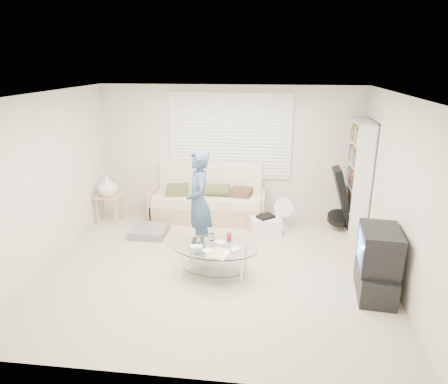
# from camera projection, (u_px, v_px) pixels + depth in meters

# --- Properties ---
(ground) EXTENTS (5.00, 5.00, 0.00)m
(ground) POSITION_uv_depth(u_px,v_px,m) (214.00, 265.00, 5.99)
(ground) COLOR tan
(ground) RESTS_ON ground
(room_shell) EXTENTS (5.02, 4.52, 2.51)m
(room_shell) POSITION_uv_depth(u_px,v_px,m) (218.00, 152.00, 5.93)
(room_shell) COLOR beige
(room_shell) RESTS_ON ground
(window_blinds) EXTENTS (2.32, 0.08, 1.62)m
(window_blinds) POSITION_uv_depth(u_px,v_px,m) (230.00, 136.00, 7.58)
(window_blinds) COLOR silver
(window_blinds) RESTS_ON ground
(futon_sofa) EXTENTS (2.16, 0.87, 1.06)m
(futon_sofa) POSITION_uv_depth(u_px,v_px,m) (209.00, 201.00, 7.69)
(futon_sofa) COLOR tan
(futon_sofa) RESTS_ON ground
(grey_floor_pillow) EXTENTS (0.60, 0.60, 0.13)m
(grey_floor_pillow) POSITION_uv_depth(u_px,v_px,m) (150.00, 231.00, 7.02)
(grey_floor_pillow) COLOR slate
(grey_floor_pillow) RESTS_ON ground
(side_table) EXTENTS (0.45, 0.36, 0.90)m
(side_table) POSITION_uv_depth(u_px,v_px,m) (108.00, 188.00, 7.43)
(side_table) COLOR tan
(side_table) RESTS_ON ground
(bookshelf) EXTENTS (0.31, 0.82, 1.96)m
(bookshelf) POSITION_uv_depth(u_px,v_px,m) (358.00, 176.00, 7.04)
(bookshelf) COLOR white
(bookshelf) RESTS_ON ground
(guitar_case) EXTENTS (0.47, 0.42, 1.12)m
(guitar_case) POSITION_uv_depth(u_px,v_px,m) (342.00, 203.00, 7.11)
(guitar_case) COLOR black
(guitar_case) RESTS_ON ground
(floor_fan) EXTENTS (0.35, 0.24, 0.60)m
(floor_fan) POSITION_uv_depth(u_px,v_px,m) (283.00, 210.00, 7.20)
(floor_fan) COLOR white
(floor_fan) RESTS_ON ground
(storage_bin) EXTENTS (0.59, 0.48, 0.36)m
(storage_bin) POSITION_uv_depth(u_px,v_px,m) (265.00, 225.00, 7.02)
(storage_bin) COLOR white
(storage_bin) RESTS_ON ground
(tv_unit) EXTENTS (0.54, 0.88, 0.92)m
(tv_unit) POSITION_uv_depth(u_px,v_px,m) (377.00, 263.00, 5.13)
(tv_unit) COLOR black
(tv_unit) RESTS_ON ground
(coffee_table) EXTENTS (1.25, 0.85, 0.57)m
(coffee_table) POSITION_uv_depth(u_px,v_px,m) (215.00, 252.00, 5.60)
(coffee_table) COLOR silver
(coffee_table) RESTS_ON ground
(standing_person) EXTENTS (0.56, 0.70, 1.66)m
(standing_person) POSITION_uv_depth(u_px,v_px,m) (199.00, 203.00, 6.18)
(standing_person) COLOR #2F536E
(standing_person) RESTS_ON ground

